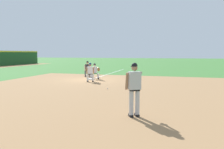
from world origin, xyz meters
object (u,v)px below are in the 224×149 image
(baseball, at_px, (108,88))
(pitcher, at_px, (135,86))
(first_baseman, at_px, (95,70))
(umpire, at_px, (87,68))
(first_base_bag, at_px, (90,79))
(baserunner, at_px, (90,71))

(baseball, relative_size, pitcher, 0.04)
(first_baseman, relative_size, umpire, 0.92)
(first_base_bag, distance_m, first_baseman, 0.89)
(baseball, relative_size, first_baseman, 0.06)
(baseball, height_order, first_baseman, first_baseman)
(baseball, height_order, pitcher, pitcher)
(baserunner, bearing_deg, umpire, 25.68)
(umpire, bearing_deg, first_base_bag, -151.85)
(first_base_bag, bearing_deg, baserunner, -158.81)
(first_baseman, bearing_deg, pitcher, -152.51)
(pitcher, bearing_deg, first_base_bag, 29.75)
(umpire, bearing_deg, first_baseman, -139.68)
(first_base_bag, relative_size, baserunner, 0.26)
(first_base_bag, height_order, baseball, first_base_bag)
(baserunner, relative_size, umpire, 1.00)
(first_base_bag, xyz_separation_m, umpire, (2.08, 1.11, 0.75))
(first_base_bag, xyz_separation_m, first_baseman, (0.52, -0.21, 0.69))
(first_base_bag, height_order, pitcher, pitcher)
(pitcher, height_order, baserunner, pitcher)
(first_base_bag, relative_size, baseball, 5.14)
(first_base_bag, xyz_separation_m, baseball, (-4.10, -2.75, -0.01))
(first_base_bag, distance_m, pitcher, 10.83)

